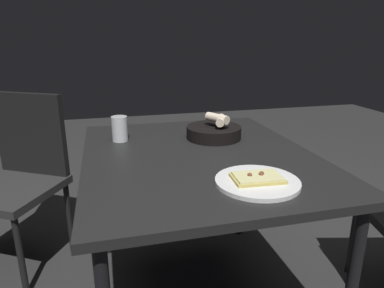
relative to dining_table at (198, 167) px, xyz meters
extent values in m
cube|color=black|center=(0.00, 0.00, 0.05)|extent=(0.92, 1.11, 0.03)
cylinder|color=black|center=(-0.40, -0.50, -0.32)|extent=(0.04, 0.04, 0.70)
cylinder|color=black|center=(0.40, -0.50, -0.32)|extent=(0.04, 0.04, 0.70)
cylinder|color=white|center=(-0.11, 0.34, 0.07)|extent=(0.28, 0.28, 0.01)
cube|color=tan|center=(-0.11, 0.34, 0.08)|extent=(0.17, 0.12, 0.01)
cube|color=beige|center=(-0.11, 0.34, 0.09)|extent=(0.16, 0.11, 0.01)
sphere|color=brown|center=(-0.08, 0.34, 0.09)|extent=(0.02, 0.02, 0.02)
sphere|color=brown|center=(-0.12, 0.33, 0.09)|extent=(0.02, 0.02, 0.02)
sphere|color=brown|center=(-0.12, 0.34, 0.09)|extent=(0.02, 0.02, 0.02)
cylinder|color=black|center=(-0.13, -0.19, 0.09)|extent=(0.26, 0.26, 0.06)
cylinder|color=beige|center=(-0.14, -0.18, 0.16)|extent=(0.09, 0.12, 0.04)
cylinder|color=beige|center=(-0.15, -0.18, 0.15)|extent=(0.08, 0.12, 0.04)
cylinder|color=maroon|center=(-0.07, -0.21, 0.08)|extent=(0.06, 0.06, 0.03)
cylinder|color=silver|center=(0.30, -0.26, 0.12)|extent=(0.07, 0.07, 0.11)
cylinder|color=orange|center=(0.30, -0.26, 0.10)|extent=(0.06, 0.06, 0.07)
cylinder|color=black|center=(-0.82, 0.00, -0.47)|extent=(0.03, 0.03, 0.40)
cube|color=#282828|center=(0.86, -0.49, -0.23)|extent=(0.60, 0.60, 0.04)
cube|color=black|center=(0.76, -0.67, 0.02)|extent=(0.38, 0.24, 0.44)
cylinder|color=black|center=(0.79, -0.23, -0.46)|extent=(0.03, 0.03, 0.42)
cylinder|color=black|center=(0.93, -0.75, -0.46)|extent=(0.03, 0.03, 0.42)
cylinder|color=black|center=(0.60, -0.56, -0.46)|extent=(0.03, 0.03, 0.42)
camera|label=1|loc=(0.36, 1.30, 0.52)|focal=32.40mm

